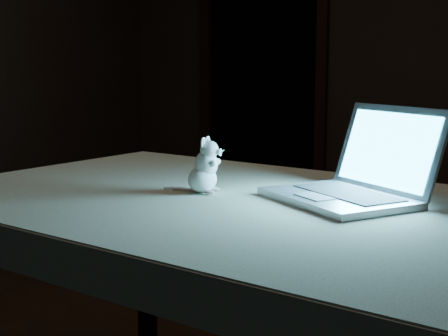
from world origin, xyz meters
The scene contains 5 objects.
back_wall centered at (0.00, 2.50, 1.30)m, with size 4.50×0.04×2.60m, color black.
doorway centered at (-1.10, 2.50, 1.06)m, with size 1.06×0.36×2.13m, color black, non-canonical shape.
tablecloth centered at (0.32, -0.57, 0.75)m, with size 1.58×1.05×0.10m, color beige, non-canonical shape.
laptop centered at (0.54, -0.53, 0.92)m, with size 0.36×0.32×0.25m, color #AFAEB3, non-canonical shape.
plush_mouse centered at (0.18, -0.60, 0.88)m, with size 0.11×0.11×0.15m, color white, non-canonical shape.
Camera 1 is at (1.05, -2.08, 1.14)m, focal length 52.00 mm.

